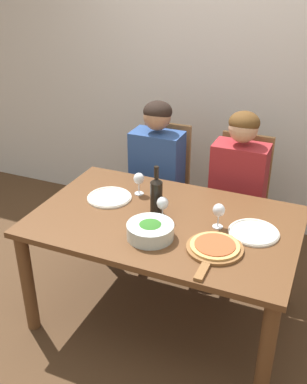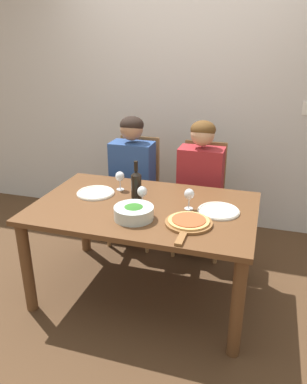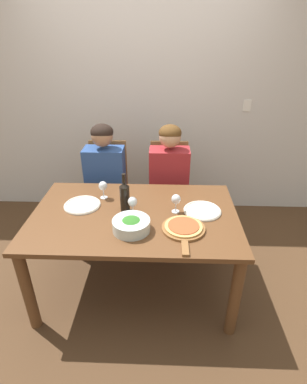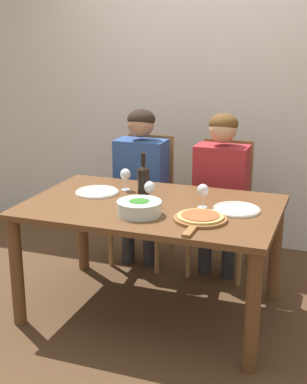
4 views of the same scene
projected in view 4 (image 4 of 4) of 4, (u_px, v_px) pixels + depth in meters
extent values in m
plane|color=#4C331E|center=(152.00, 310.00, 3.53)|extent=(40.00, 40.00, 0.00)
cube|color=silver|center=(210.00, 85.00, 4.41)|extent=(10.00, 0.05, 2.70)
cube|color=brown|center=(152.00, 207.00, 3.32)|extent=(1.57, 0.99, 0.04)
cylinder|color=brown|center=(17.00, 272.00, 3.27)|extent=(0.08, 0.08, 0.70)
cylinder|color=brown|center=(253.00, 312.00, 2.80)|extent=(0.08, 0.08, 0.70)
cylinder|color=brown|center=(83.00, 226.00, 4.06)|extent=(0.08, 0.08, 0.70)
cylinder|color=brown|center=(275.00, 251.00, 3.58)|extent=(0.08, 0.08, 0.70)
cube|color=#9E7042|center=(142.00, 209.00, 4.20)|extent=(0.42, 0.42, 0.04)
cube|color=#9E7042|center=(151.00, 168.00, 4.29)|extent=(0.38, 0.03, 0.54)
cylinder|color=#9E7042|center=(111.00, 241.00, 4.15)|extent=(0.04, 0.04, 0.41)
cylinder|color=#9E7042|center=(157.00, 247.00, 4.03)|extent=(0.04, 0.04, 0.41)
cylinder|color=#9E7042|center=(130.00, 225.00, 4.49)|extent=(0.04, 0.04, 0.41)
cylinder|color=#9E7042|center=(172.00, 231.00, 4.37)|extent=(0.04, 0.04, 0.41)
cube|color=#9E7042|center=(220.00, 218.00, 3.99)|extent=(0.42, 0.42, 0.04)
cube|color=#9E7042|center=(227.00, 175.00, 4.09)|extent=(0.38, 0.03, 0.54)
cylinder|color=#9E7042|center=(188.00, 252.00, 3.95)|extent=(0.04, 0.04, 0.41)
cylinder|color=#9E7042|center=(239.00, 259.00, 3.82)|extent=(0.04, 0.04, 0.41)
cylinder|color=#9E7042|center=(202.00, 234.00, 4.29)|extent=(0.04, 0.04, 0.41)
cylinder|color=#9E7042|center=(249.00, 240.00, 4.16)|extent=(0.04, 0.04, 0.41)
cylinder|color=#28282D|center=(128.00, 236.00, 4.21)|extent=(0.10, 0.10, 0.44)
cylinder|color=#28282D|center=(150.00, 239.00, 4.15)|extent=(0.10, 0.10, 0.44)
cube|color=navy|center=(141.00, 175.00, 4.10)|extent=(0.38, 0.22, 0.54)
cylinder|color=navy|center=(104.00, 199.00, 3.99)|extent=(0.07, 0.31, 0.14)
cylinder|color=navy|center=(155.00, 205.00, 3.85)|extent=(0.07, 0.31, 0.14)
sphere|color=#9E7051|center=(141.00, 124.00, 3.99)|extent=(0.20, 0.20, 0.20)
ellipsoid|color=black|center=(141.00, 119.00, 3.99)|extent=(0.21, 0.21, 0.15)
cylinder|color=#28282D|center=(205.00, 246.00, 4.01)|extent=(0.10, 0.10, 0.44)
cylinder|color=#28282D|center=(229.00, 249.00, 3.95)|extent=(0.10, 0.10, 0.44)
cube|color=maroon|center=(221.00, 182.00, 3.89)|extent=(0.38, 0.22, 0.54)
cylinder|color=maroon|center=(185.00, 208.00, 3.78)|extent=(0.07, 0.31, 0.14)
cylinder|color=maroon|center=(241.00, 214.00, 3.65)|extent=(0.07, 0.31, 0.14)
sphere|color=tan|center=(223.00, 129.00, 3.78)|extent=(0.20, 0.20, 0.20)
ellipsoid|color=#563819|center=(224.00, 124.00, 3.78)|extent=(0.21, 0.21, 0.15)
cylinder|color=black|center=(143.00, 185.00, 3.35)|extent=(0.07, 0.07, 0.21)
cone|color=black|center=(143.00, 167.00, 3.32)|extent=(0.07, 0.07, 0.03)
cylinder|color=black|center=(143.00, 159.00, 3.31)|extent=(0.03, 0.03, 0.07)
cylinder|color=silver|center=(139.00, 208.00, 3.11)|extent=(0.26, 0.26, 0.08)
ellipsoid|color=#2D6B23|center=(139.00, 207.00, 3.11)|extent=(0.22, 0.22, 0.09)
cylinder|color=silver|center=(97.00, 193.00, 3.54)|extent=(0.29, 0.29, 0.01)
torus|color=silver|center=(97.00, 192.00, 3.54)|extent=(0.28, 0.28, 0.02)
cylinder|color=silver|center=(236.00, 210.00, 3.19)|extent=(0.29, 0.29, 0.01)
torus|color=silver|center=(236.00, 209.00, 3.19)|extent=(0.28, 0.28, 0.02)
cylinder|color=brown|center=(200.00, 219.00, 3.03)|extent=(0.31, 0.31, 0.02)
cube|color=brown|center=(189.00, 232.00, 2.83)|extent=(0.04, 0.14, 0.02)
cylinder|color=tan|center=(200.00, 216.00, 3.02)|extent=(0.27, 0.27, 0.01)
cylinder|color=#AD4C28|center=(200.00, 215.00, 3.02)|extent=(0.22, 0.22, 0.01)
cylinder|color=silver|center=(126.00, 190.00, 3.62)|extent=(0.06, 0.06, 0.01)
cylinder|color=silver|center=(126.00, 184.00, 3.61)|extent=(0.01, 0.01, 0.07)
ellipsoid|color=silver|center=(125.00, 174.00, 3.59)|extent=(0.07, 0.07, 0.08)
ellipsoid|color=maroon|center=(125.00, 176.00, 3.59)|extent=(0.06, 0.06, 0.03)
cylinder|color=silver|center=(202.00, 207.00, 3.25)|extent=(0.06, 0.06, 0.01)
cylinder|color=silver|center=(203.00, 201.00, 3.24)|extent=(0.01, 0.01, 0.07)
ellipsoid|color=silver|center=(203.00, 190.00, 3.22)|extent=(0.07, 0.07, 0.08)
ellipsoid|color=maroon|center=(203.00, 192.00, 3.22)|extent=(0.06, 0.06, 0.03)
cylinder|color=silver|center=(150.00, 204.00, 3.31)|extent=(0.06, 0.06, 0.01)
cylinder|color=silver|center=(150.00, 198.00, 3.30)|extent=(0.01, 0.01, 0.07)
ellipsoid|color=silver|center=(150.00, 187.00, 3.28)|extent=(0.07, 0.07, 0.08)
ellipsoid|color=maroon|center=(150.00, 189.00, 3.28)|extent=(0.06, 0.06, 0.03)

